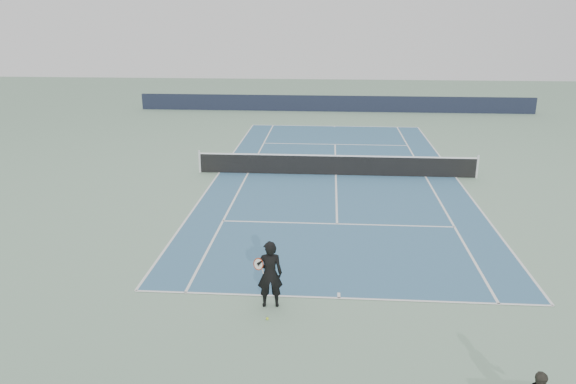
{
  "coord_description": "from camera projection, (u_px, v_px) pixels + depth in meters",
  "views": [
    {
      "loc": [
        -0.36,
        -25.17,
        7.16
      ],
      "look_at": [
        -1.77,
        -6.19,
        1.1
      ],
      "focal_mm": 35.0,
      "sensor_mm": 36.0,
      "label": 1
    }
  ],
  "objects": [
    {
      "name": "tennis_player",
      "position": [
        270.0,
        274.0,
        14.15
      ],
      "size": [
        0.82,
        0.58,
        1.79
      ],
      "color": "black",
      "rests_on": "ground"
    },
    {
      "name": "ground",
      "position": [
        336.0,
        175.0,
        26.07
      ],
      "size": [
        80.0,
        80.0,
        0.0
      ],
      "primitive_type": "plane",
      "color": "gray"
    },
    {
      "name": "windscreen_far",
      "position": [
        334.0,
        104.0,
        42.88
      ],
      "size": [
        30.0,
        0.25,
        1.2
      ],
      "primitive_type": "cube",
      "color": "black",
      "rests_on": "ground"
    },
    {
      "name": "court_surface",
      "position": [
        336.0,
        175.0,
        26.06
      ],
      "size": [
        10.97,
        23.77,
        0.01
      ],
      "primitive_type": "cube",
      "color": "#386485",
      "rests_on": "ground"
    },
    {
      "name": "tennis_ball",
      "position": [
        267.0,
        319.0,
        13.74
      ],
      "size": [
        0.07,
        0.07,
        0.07
      ],
      "primitive_type": "sphere",
      "color": "#B4D52B",
      "rests_on": "ground"
    },
    {
      "name": "tennis_net",
      "position": [
        336.0,
        165.0,
        25.91
      ],
      "size": [
        12.9,
        0.1,
        1.07
      ],
      "color": "silver",
      "rests_on": "ground"
    }
  ]
}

